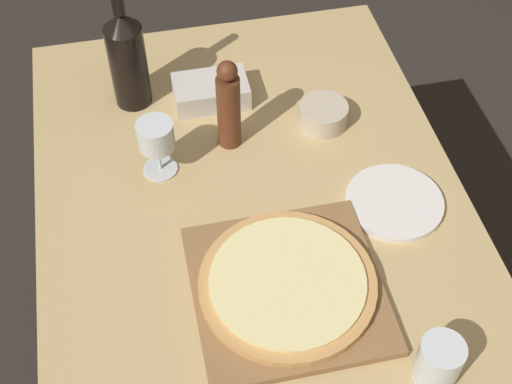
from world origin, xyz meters
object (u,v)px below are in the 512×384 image
wine_bottle (127,57)px  wine_glass (156,138)px  pepper_mill (229,106)px  small_bowl (323,115)px  pizza (288,283)px

wine_bottle → wine_glass: 0.25m
wine_glass → pepper_mill: bearing=17.7°
pepper_mill → small_bowl: 0.25m
pepper_mill → small_bowl: bearing=3.8°
pepper_mill → wine_glass: pepper_mill is taller
wine_glass → small_bowl: wine_glass is taller
wine_bottle → small_bowl: size_ratio=2.87×
pizza → wine_glass: wine_glass is taller
pizza → wine_glass: bearing=118.6°
pepper_mill → wine_bottle: bearing=136.9°
pepper_mill → wine_glass: bearing=-162.3°
pizza → small_bowl: bearing=66.2°
wine_bottle → small_bowl: 0.48m
small_bowl → pizza: bearing=-113.8°
wine_bottle → wine_glass: wine_bottle is taller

